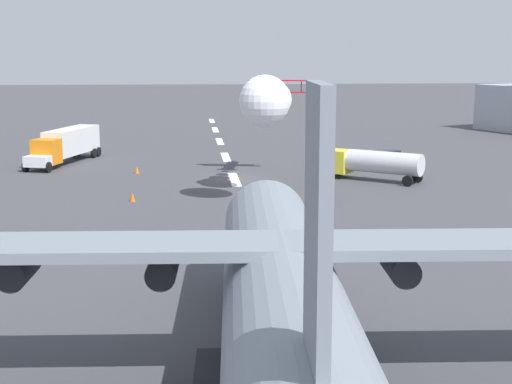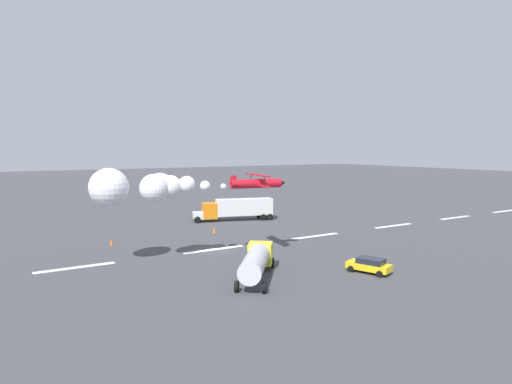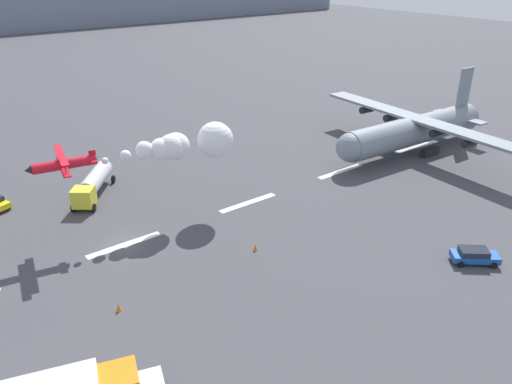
{
  "view_description": "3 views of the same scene",
  "coord_description": "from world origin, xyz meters",
  "px_view_note": "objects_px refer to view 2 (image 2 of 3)",
  "views": [
    {
      "loc": [
        72.4,
        -4.53,
        12.12
      ],
      "look_at": [
        22.86,
        0.0,
        2.96
      ],
      "focal_mm": 53.51,
      "sensor_mm": 36.0,
      "label": 1
    },
    {
      "loc": [
        22.92,
        47.85,
        12.37
      ],
      "look_at": [
        -3.22,
        4.69,
        7.34
      ],
      "focal_mm": 30.71,
      "sensor_mm": 36.0,
      "label": 2
    },
    {
      "loc": [
        -15.43,
        -42.91,
        27.04
      ],
      "look_at": [
        14.5,
        -3.51,
        3.23
      ],
      "focal_mm": 34.48,
      "sensor_mm": 36.0,
      "label": 3
    }
  ],
  "objects_px": {
    "stunt_biplane_red": "(146,187)",
    "semi_truck_orange": "(236,208)",
    "airport_staff_sedan": "(369,265)",
    "traffic_cone_near": "(214,230)",
    "traffic_cone_far": "(111,242)",
    "fuel_tanker_truck": "(256,261)"
  },
  "relations": [
    {
      "from": "semi_truck_orange",
      "to": "traffic_cone_near",
      "type": "xyz_separation_m",
      "value": [
        8.16,
        8.22,
        -1.74
      ]
    },
    {
      "from": "stunt_biplane_red",
      "to": "traffic_cone_near",
      "type": "distance_m",
      "value": 19.85
    },
    {
      "from": "stunt_biplane_red",
      "to": "traffic_cone_far",
      "type": "relative_size",
      "value": 28.9
    },
    {
      "from": "stunt_biplane_red",
      "to": "fuel_tanker_truck",
      "type": "bearing_deg",
      "value": 124.08
    },
    {
      "from": "fuel_tanker_truck",
      "to": "traffic_cone_far",
      "type": "height_order",
      "value": "fuel_tanker_truck"
    },
    {
      "from": "fuel_tanker_truck",
      "to": "traffic_cone_near",
      "type": "height_order",
      "value": "fuel_tanker_truck"
    },
    {
      "from": "fuel_tanker_truck",
      "to": "traffic_cone_far",
      "type": "relative_size",
      "value": 11.96
    },
    {
      "from": "stunt_biplane_red",
      "to": "airport_staff_sedan",
      "type": "distance_m",
      "value": 24.42
    },
    {
      "from": "stunt_biplane_red",
      "to": "traffic_cone_far",
      "type": "distance_m",
      "value": 13.96
    },
    {
      "from": "traffic_cone_far",
      "to": "traffic_cone_near",
      "type": "bearing_deg",
      "value": -177.86
    },
    {
      "from": "semi_truck_orange",
      "to": "traffic_cone_far",
      "type": "distance_m",
      "value": 24.71
    },
    {
      "from": "fuel_tanker_truck",
      "to": "traffic_cone_far",
      "type": "bearing_deg",
      "value": -69.19
    },
    {
      "from": "semi_truck_orange",
      "to": "traffic_cone_near",
      "type": "height_order",
      "value": "semi_truck_orange"
    },
    {
      "from": "stunt_biplane_red",
      "to": "semi_truck_orange",
      "type": "relative_size",
      "value": 1.57
    },
    {
      "from": "stunt_biplane_red",
      "to": "traffic_cone_near",
      "type": "xyz_separation_m",
      "value": [
        -13.7,
        -11.98,
        -7.94
      ]
    },
    {
      "from": "stunt_biplane_red",
      "to": "traffic_cone_near",
      "type": "bearing_deg",
      "value": -138.83
    },
    {
      "from": "airport_staff_sedan",
      "to": "traffic_cone_near",
      "type": "distance_m",
      "value": 27.14
    },
    {
      "from": "stunt_biplane_red",
      "to": "airport_staff_sedan",
      "type": "relative_size",
      "value": 4.67
    },
    {
      "from": "traffic_cone_far",
      "to": "fuel_tanker_truck",
      "type": "bearing_deg",
      "value": 110.81
    },
    {
      "from": "stunt_biplane_red",
      "to": "traffic_cone_far",
      "type": "xyz_separation_m",
      "value": [
        1.18,
        -11.42,
        -7.94
      ]
    },
    {
      "from": "airport_staff_sedan",
      "to": "traffic_cone_near",
      "type": "bearing_deg",
      "value": -81.09
    },
    {
      "from": "stunt_biplane_red",
      "to": "fuel_tanker_truck",
      "type": "distance_m",
      "value": 14.45
    }
  ]
}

